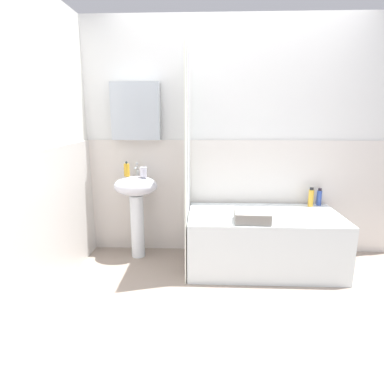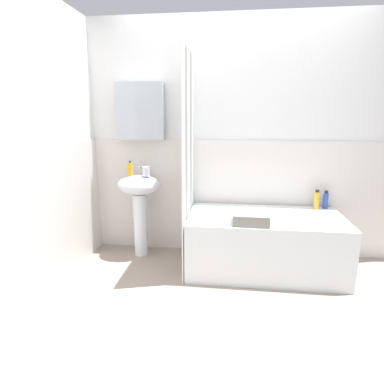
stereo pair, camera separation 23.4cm
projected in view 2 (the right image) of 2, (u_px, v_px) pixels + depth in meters
ground_plane at (238, 322)px, 2.36m from camera, size 4.80×5.60×0.04m
wall_back_tiled at (234, 146)px, 3.31m from camera, size 3.60×0.18×2.40m
wall_left_tiled at (46, 158)px, 2.61m from camera, size 0.07×1.81×2.40m
sink at (139, 197)px, 3.32m from camera, size 0.44×0.34×0.86m
faucet at (140, 168)px, 3.33m from camera, size 0.03×0.12×0.12m
soap_dispenser at (130, 169)px, 3.26m from camera, size 0.06×0.06×0.15m
toothbrush_cup at (146, 171)px, 3.22m from camera, size 0.07×0.07×0.10m
bathtub at (264, 243)px, 3.07m from camera, size 1.43×0.76×0.54m
shower_curtain at (188, 165)px, 2.98m from camera, size 0.01×0.76×2.00m
body_wash_bottle at (326, 200)px, 3.23m from camera, size 0.05×0.05×0.18m
lotion_bottle at (317, 200)px, 3.19m from camera, size 0.05×0.05×0.20m
towel_folded at (251, 218)px, 2.79m from camera, size 0.31×0.26×0.09m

